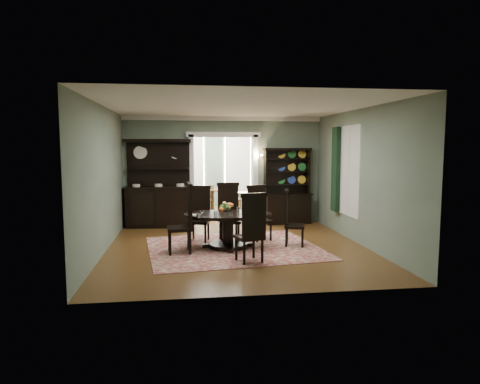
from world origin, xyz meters
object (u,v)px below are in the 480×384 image
object	(u,v)px
sideboard	(159,196)
welsh_dresser	(287,196)
dining_table	(228,224)
parlor_table	(212,197)

from	to	relation	value
sideboard	welsh_dresser	world-z (taller)	sideboard
dining_table	welsh_dresser	xyz separation A→B (m)	(1.98, 2.75, 0.25)
sideboard	parlor_table	size ratio (longest dim) A/B	2.77
dining_table	sideboard	xyz separation A→B (m)	(-1.60, 2.71, 0.31)
dining_table	sideboard	world-z (taller)	sideboard
sideboard	welsh_dresser	distance (m)	3.58
sideboard	parlor_table	world-z (taller)	sideboard
dining_table	welsh_dresser	bearing A→B (deg)	59.51
parlor_table	sideboard	bearing A→B (deg)	-126.45
welsh_dresser	parlor_table	bearing A→B (deg)	128.32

